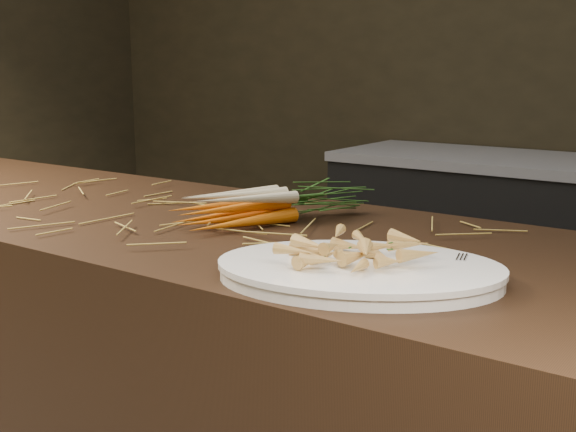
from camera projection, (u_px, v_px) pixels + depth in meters
name	position (u px, v px, depth m)	size (l,w,h in m)	color
main_counter	(176.00, 408.00, 1.64)	(2.40, 0.70, 0.90)	black
back_counter	(550.00, 261.00, 2.97)	(1.82, 0.62, 0.84)	black
straw_bedding	(169.00, 211.00, 1.54)	(1.40, 0.60, 0.02)	#A88631
root_veg_bunch	(288.00, 200.00, 1.49)	(0.29, 0.45, 0.08)	orange
serving_platter	(359.00, 274.00, 1.07)	(0.42, 0.28, 0.02)	white
roasted_veg_heap	(360.00, 251.00, 1.06)	(0.21, 0.15, 0.05)	#B08C41
serving_fork	(464.00, 274.00, 1.02)	(0.01, 0.16, 0.00)	silver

